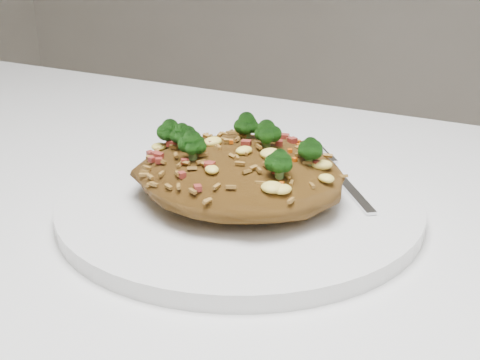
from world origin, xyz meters
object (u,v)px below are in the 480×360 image
plate (240,204)px  fork (341,178)px  fried_rice (240,165)px  dining_table (151,331)px

plate → fork: fork is taller
fried_rice → fork: size_ratio=1.28×
dining_table → fork: 0.21m
plate → fried_rice: size_ratio=1.72×
dining_table → fried_rice: bearing=55.8°
plate → fork: bearing=48.4°
plate → fried_rice: bearing=160.3°
dining_table → plate: 0.13m
dining_table → plate: (0.05, 0.07, 0.10)m
fried_rice → fork: 0.10m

